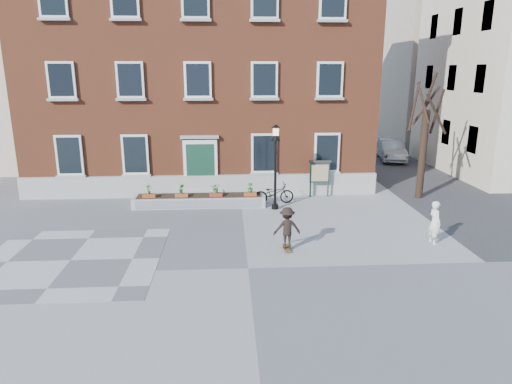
{
  "coord_description": "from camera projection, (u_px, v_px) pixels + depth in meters",
  "views": [
    {
      "loc": [
        -0.57,
        -13.69,
        6.25
      ],
      "look_at": [
        0.5,
        4.0,
        1.5
      ],
      "focal_mm": 32.0,
      "sensor_mm": 36.0,
      "label": 1
    }
  ],
  "objects": [
    {
      "name": "brick_building",
      "position": [
        203.0,
        69.0,
        26.58
      ],
      "size": [
        18.4,
        10.85,
        12.6
      ],
      "color": "brown",
      "rests_on": "ground"
    },
    {
      "name": "planter_assembly",
      "position": [
        200.0,
        200.0,
        21.58
      ],
      "size": [
        6.2,
        1.12,
        1.15
      ],
      "color": "#B3B3AF",
      "rests_on": "ground"
    },
    {
      "name": "lamp_post",
      "position": [
        276.0,
        155.0,
        20.57
      ],
      "size": [
        0.4,
        0.4,
        3.93
      ],
      "color": "black",
      "rests_on": "ground"
    },
    {
      "name": "side_street",
      "position": [
        483.0,
        59.0,
        33.16
      ],
      "size": [
        15.2,
        36.0,
        14.5
      ],
      "color": "#39393C",
      "rests_on": "ground"
    },
    {
      "name": "skateboarder",
      "position": [
        287.0,
        228.0,
        16.19
      ],
      "size": [
        1.02,
        0.78,
        1.59
      ],
      "color": "brown",
      "rests_on": "ground"
    },
    {
      "name": "checker_patch",
      "position": [
        70.0,
        260.0,
        15.47
      ],
      "size": [
        6.0,
        6.0,
        0.01
      ],
      "primitive_type": "cube",
      "color": "#58585A",
      "rests_on": "ground"
    },
    {
      "name": "bare_tree",
      "position": [
        424.0,
        143.0,
        22.38
      ],
      "size": [
        1.83,
        1.83,
        6.16
      ],
      "color": "black",
      "rests_on": "ground"
    },
    {
      "name": "bystander",
      "position": [
        435.0,
        222.0,
        16.81
      ],
      "size": [
        0.46,
        0.64,
        1.63
      ],
      "primitive_type": "imported",
      "rotation": [
        0.0,
        0.0,
        1.69
      ],
      "color": "silver",
      "rests_on": "ground"
    },
    {
      "name": "notice_board",
      "position": [
        320.0,
        172.0,
        22.94
      ],
      "size": [
        1.1,
        0.16,
        1.87
      ],
      "color": "#172F1E",
      "rests_on": "ground"
    },
    {
      "name": "bicycle",
      "position": [
        274.0,
        193.0,
        21.92
      ],
      "size": [
        2.01,
        0.88,
        1.02
      ],
      "primitive_type": "imported",
      "rotation": [
        0.0,
        0.0,
        1.68
      ],
      "color": "black",
      "rests_on": "ground"
    },
    {
      "name": "ground",
      "position": [
        248.0,
        268.0,
        14.86
      ],
      "size": [
        100.0,
        100.0,
        0.0
      ],
      "primitive_type": "plane",
      "color": "gray",
      "rests_on": "ground"
    },
    {
      "name": "parked_car",
      "position": [
        391.0,
        150.0,
        32.52
      ],
      "size": [
        2.29,
        4.66,
        1.47
      ],
      "primitive_type": "imported",
      "rotation": [
        0.0,
        0.0,
        -0.17
      ],
      "color": "#A7AAAC",
      "rests_on": "ground"
    }
  ]
}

